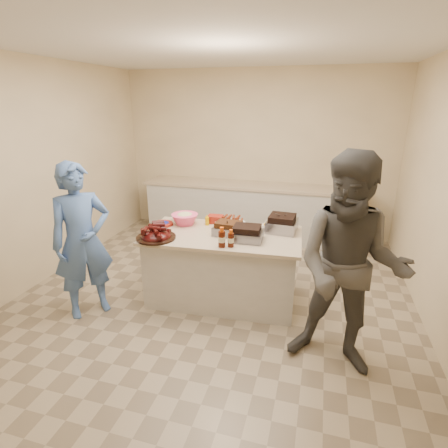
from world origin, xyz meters
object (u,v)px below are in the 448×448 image
(rib_platter, at_px, (156,238))
(bbq_bottle_b, at_px, (231,247))
(bbq_bottle_a, at_px, (222,247))
(coleslaw_bowl, at_px, (185,224))
(island, at_px, (223,298))
(roasting_pan, at_px, (281,231))
(guest_gray, at_px, (337,363))
(plastic_cup, at_px, (178,220))
(guest_blue, at_px, (92,310))
(mustard_bottle, at_px, (207,225))

(rib_platter, relative_size, bbq_bottle_b, 2.31)
(bbq_bottle_a, xyz_separation_m, bbq_bottle_b, (0.09, 0.03, 0.00))
(coleslaw_bowl, bearing_deg, island, -20.10)
(island, bearing_deg, roasting_pan, 19.85)
(rib_platter, distance_m, bbq_bottle_a, 0.74)
(bbq_bottle_b, xyz_separation_m, guest_gray, (1.10, -0.45, -0.81))
(rib_platter, xyz_separation_m, coleslaw_bowl, (0.13, 0.51, 0.00))
(bbq_bottle_b, bearing_deg, plastic_cup, 142.88)
(bbq_bottle_b, relative_size, guest_gray, 0.10)
(island, height_order, bbq_bottle_b, bbq_bottle_b)
(island, relative_size, guest_gray, 0.91)
(rib_platter, bearing_deg, guest_blue, -154.57)
(coleslaw_bowl, height_order, mustard_bottle, coleslaw_bowl)
(guest_blue, bearing_deg, guest_gray, -52.23)
(bbq_bottle_a, relative_size, plastic_cup, 1.96)
(island, height_order, roasting_pan, roasting_pan)
(mustard_bottle, bearing_deg, rib_platter, -125.10)
(coleslaw_bowl, xyz_separation_m, mustard_bottle, (0.26, 0.05, 0.00))
(rib_platter, xyz_separation_m, guest_blue, (-0.68, -0.32, -0.81))
(roasting_pan, relative_size, guest_blue, 0.20)
(plastic_cup, relative_size, guest_blue, 0.06)
(guest_blue, relative_size, guest_gray, 0.89)
(guest_blue, bearing_deg, plastic_cup, 5.77)
(mustard_bottle, xyz_separation_m, guest_blue, (-1.07, -0.88, -0.81))
(rib_platter, distance_m, bbq_bottle_b, 0.82)
(rib_platter, xyz_separation_m, roasting_pan, (1.26, 0.58, 0.00))
(bbq_bottle_b, height_order, mustard_bottle, bbq_bottle_b)
(plastic_cup, relative_size, guest_gray, 0.06)
(rib_platter, xyz_separation_m, plastic_cup, (-0.01, 0.63, 0.00))
(rib_platter, height_order, mustard_bottle, rib_platter)
(island, bearing_deg, bbq_bottle_a, -79.46)
(guest_blue, xyz_separation_m, guest_gray, (2.60, -0.14, 0.00))
(guest_gray, bearing_deg, rib_platter, 176.35)
(mustard_bottle, relative_size, guest_blue, 0.08)
(coleslaw_bowl, bearing_deg, mustard_bottle, 10.09)
(bbq_bottle_a, xyz_separation_m, guest_gray, (1.18, -0.43, -0.81))
(plastic_cup, bearing_deg, guest_gray, -29.36)
(island, distance_m, roasting_pan, 1.05)
(bbq_bottle_a, relative_size, bbq_bottle_b, 1.15)
(roasting_pan, bearing_deg, rib_platter, -151.33)
(bbq_bottle_b, height_order, guest_gray, bbq_bottle_b)
(roasting_pan, distance_m, bbq_bottle_b, 0.73)
(island, xyz_separation_m, roasting_pan, (0.61, 0.27, 0.81))
(plastic_cup, height_order, guest_gray, plastic_cup)
(bbq_bottle_a, bearing_deg, mustard_bottle, 120.67)
(bbq_bottle_a, bearing_deg, guest_gray, -19.78)
(coleslaw_bowl, relative_size, guest_gray, 0.17)
(plastic_cup, distance_m, guest_blue, 1.41)
(island, bearing_deg, mustard_bottle, 133.85)
(roasting_pan, distance_m, plastic_cup, 1.27)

